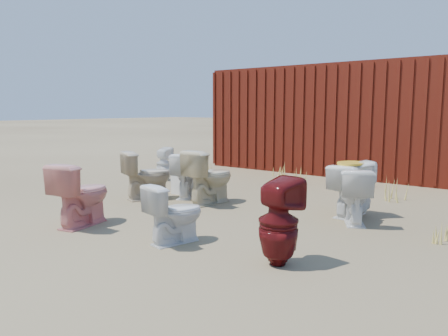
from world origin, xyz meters
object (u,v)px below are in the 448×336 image
Objects in this scene: toilet_back_e at (358,189)px; loose_tank at (186,185)px; toilet_front_c at (175,213)px; toilet_back_beige_right at (147,175)px; toilet_front_a at (186,175)px; toilet_front_maroon at (279,222)px; shipping_container at (346,120)px; toilet_front_e at (354,195)px; toilet_front_pink at (82,194)px; toilet_back_beige_left at (210,177)px; toilet_back_yellowlid at (350,190)px; toilet_back_a at (164,164)px.

toilet_back_e reaches higher than loose_tank.
toilet_back_beige_right is at bearing -22.52° from toilet_front_c.
toilet_front_a is 0.94× the size of toilet_back_beige_right.
toilet_front_maroon is 2.26m from toilet_back_e.
shipping_container is 4.99m from toilet_front_e.
toilet_front_pink reaches higher than toilet_front_c.
toilet_front_e is (2.62, 2.23, -0.04)m from toilet_front_pink.
toilet_front_pink is 1.05× the size of toilet_back_e.
toilet_back_yellowlid is (2.01, 0.58, -0.06)m from toilet_back_beige_left.
toilet_back_beige_left is at bearing -21.95° from loose_tank.
toilet_front_a is at bearing -97.74° from toilet_front_pink.
toilet_back_beige_right reaches higher than toilet_front_a.
toilet_front_c is at bearing -51.70° from loose_tank.
toilet_back_beige_left is (2.15, -1.10, 0.08)m from toilet_back_a.
toilet_back_a is at bearing -22.35° from toilet_back_beige_left.
toilet_back_yellowlid is at bearing -101.16° from toilet_front_c.
toilet_back_yellowlid is at bearing 158.32° from toilet_front_a.
toilet_back_yellowlid is at bearing 165.20° from toilet_back_a.
shipping_container reaches higher than toilet_back_e.
toilet_back_e is at bearing 158.35° from toilet_front_a.
toilet_back_beige_right is at bearing 120.46° from toilet_back_a.
toilet_front_maroon is 1.91m from toilet_front_e.
shipping_container reaches higher than toilet_back_a.
toilet_front_a is 3.37m from toilet_front_maroon.
toilet_front_maroon is 3.48m from toilet_back_beige_right.
shipping_container is 4.63m from toilet_back_yellowlid.
toilet_front_a is 0.92× the size of toilet_front_pink.
toilet_front_c is 1.25m from toilet_front_maroon.
toilet_front_c is 4.25m from toilet_back_a.
toilet_front_e reaches higher than toilet_front_c.
loose_tank is (-1.75, 2.02, -0.15)m from toilet_front_c.
toilet_front_maroon is 0.99× the size of toilet_back_beige_left.
toilet_front_pink reaches higher than toilet_back_e.
toilet_front_maroon is 1.06× the size of toilet_back_beige_right.
toilet_back_yellowlid is 2.79m from loose_tank.
toilet_back_beige_right is at bearing -17.69° from toilet_front_e.
loose_tank is (1.40, -0.84, -0.16)m from toilet_back_a.
toilet_back_e is (4.26, -0.50, 0.04)m from toilet_back_a.
toilet_back_yellowlid is at bearing 46.72° from toilet_back_e.
toilet_back_a is 0.88× the size of toilet_back_e.
toilet_front_maroon is at bearing 116.71° from toilet_front_a.
shipping_container is 7.68× the size of toilet_back_beige_right.
toilet_back_beige_left is (-2.20, -0.26, 0.06)m from toilet_front_e.
toilet_back_a is at bearing -63.47° from toilet_front_a.
shipping_container is at bearing -70.46° from toilet_front_c.
toilet_back_a is at bearing -3.55° from toilet_back_yellowlid.
toilet_back_beige_right is 1.56× the size of loose_tank.
toilet_front_pink is 2.27m from loose_tank.
toilet_back_e is at bearing -147.77° from toilet_front_pink.
loose_tank is (-0.14, 0.13, -0.19)m from toilet_front_a.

